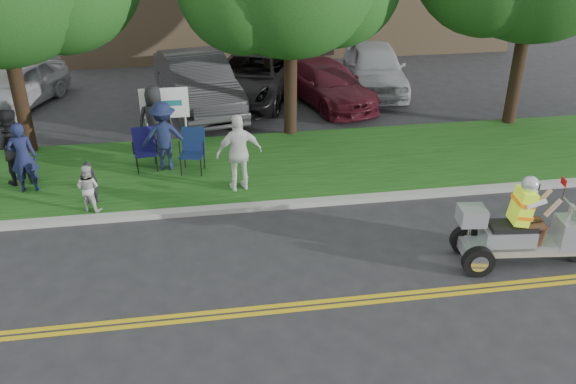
{
  "coord_description": "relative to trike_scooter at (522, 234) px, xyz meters",
  "views": [
    {
      "loc": [
        -2.09,
        -8.71,
        6.56
      ],
      "look_at": [
        -0.39,
        2.0,
        0.92
      ],
      "focal_mm": 38.0,
      "sensor_mm": 36.0,
      "label": 1
    }
  ],
  "objects": [
    {
      "name": "centerline_near",
      "position": [
        -3.74,
        -0.76,
        -0.63
      ],
      "size": [
        60.0,
        0.1,
        0.01
      ],
      "primitive_type": "cube",
      "color": "gold",
      "rests_on": "ground"
    },
    {
      "name": "spectator_chair_a",
      "position": [
        -6.66,
        5.12,
        0.32
      ],
      "size": [
        1.11,
        0.64,
        1.71
      ],
      "primitive_type": "imported",
      "rotation": [
        0.0,
        0.0,
        3.15
      ],
      "color": "#171F42",
      "rests_on": "grass_verge"
    },
    {
      "name": "parked_car_mid",
      "position": [
        -3.95,
        10.41,
        0.12
      ],
      "size": [
        4.41,
        6.03,
        1.52
      ],
      "primitive_type": "imported",
      "rotation": [
        0.0,
        0.0,
        -0.39
      ],
      "color": "black",
      "rests_on": "ground"
    },
    {
      "name": "curb",
      "position": [
        -3.74,
        2.87,
        -0.58
      ],
      "size": [
        60.0,
        0.25,
        0.12
      ],
      "primitive_type": "cube",
      "color": "#A8A89E",
      "rests_on": "ground"
    },
    {
      "name": "spectator_adult_right",
      "position": [
        -4.95,
        3.71,
        0.37
      ],
      "size": [
        1.12,
        0.62,
        1.81
      ],
      "primitive_type": "imported",
      "rotation": [
        0.0,
        0.0,
        3.32
      ],
      "color": "white",
      "rests_on": "grass_verge"
    },
    {
      "name": "parked_car_far_left",
      "position": [
        -11.37,
        10.79,
        0.06
      ],
      "size": [
        3.02,
        4.41,
        1.39
      ],
      "primitive_type": "imported",
      "rotation": [
        0.0,
        0.0,
        -0.37
      ],
      "color": "#A3A5AA",
      "rests_on": "ground"
    },
    {
      "name": "child_left",
      "position": [
        -8.26,
        3.56,
        -0.04
      ],
      "size": [
        0.4,
        0.31,
        0.99
      ],
      "primitive_type": "imported",
      "rotation": [
        0.0,
        0.0,
        3.36
      ],
      "color": "black",
      "rests_on": "grass_verge"
    },
    {
      "name": "ground",
      "position": [
        -3.74,
        -0.18,
        -0.64
      ],
      "size": [
        120.0,
        120.0,
        0.0
      ],
      "primitive_type": "plane",
      "color": "#28282B",
      "rests_on": "ground"
    },
    {
      "name": "parked_car_right",
      "position": [
        -1.62,
        9.62,
        -0.0
      ],
      "size": [
        2.94,
        4.71,
        1.27
      ],
      "primitive_type": "imported",
      "rotation": [
        0.0,
        0.0,
        0.28
      ],
      "color": "#4B111C",
      "rests_on": "ground"
    },
    {
      "name": "trike_scooter",
      "position": [
        0.0,
        0.0,
        0.0
      ],
      "size": [
        2.79,
        0.98,
        1.82
      ],
      "rotation": [
        0.0,
        0.0,
        -0.11
      ],
      "color": "black",
      "rests_on": "ground"
    },
    {
      "name": "child_right",
      "position": [
        -8.24,
        3.22,
        -0.01
      ],
      "size": [
        0.62,
        0.56,
        1.05
      ],
      "primitive_type": "imported",
      "rotation": [
        0.0,
        0.0,
        2.76
      ],
      "color": "beige",
      "rests_on": "grass_verge"
    },
    {
      "name": "grass_verge",
      "position": [
        -3.74,
        5.02,
        -0.58
      ],
      "size": [
        60.0,
        4.0,
        0.1
      ],
      "primitive_type": "cube",
      "color": "#184612",
      "rests_on": "ground"
    },
    {
      "name": "spectator_adult_mid",
      "position": [
        -10.1,
        4.86,
        0.37
      ],
      "size": [
        0.99,
        0.83,
        1.81
      ],
      "primitive_type": "imported",
      "rotation": [
        0.0,
        0.0,
        3.32
      ],
      "color": "black",
      "rests_on": "grass_verge"
    },
    {
      "name": "parked_car_far_right",
      "position": [
        0.26,
        10.7,
        0.15
      ],
      "size": [
        2.46,
        4.82,
        1.57
      ],
      "primitive_type": "imported",
      "rotation": [
        0.0,
        0.0,
        -0.13
      ],
      "color": "#A7AAAE",
      "rests_on": "ground"
    },
    {
      "name": "lawn_chair_b",
      "position": [
        -5.99,
        4.92,
        0.07
      ],
      "size": [
        0.67,
        0.69,
        1.07
      ],
      "rotation": [
        0.0,
        0.0,
        -0.21
      ],
      "color": "black",
      "rests_on": "grass_verge"
    },
    {
      "name": "centerline_far",
      "position": [
        -3.74,
        -0.6,
        -0.63
      ],
      "size": [
        60.0,
        0.1,
        0.01
      ],
      "primitive_type": "cube",
      "color": "gold",
      "rests_on": "ground"
    },
    {
      "name": "spectator_adult_left",
      "position": [
        -9.77,
        4.39,
        0.3
      ],
      "size": [
        0.63,
        0.44,
        1.66
      ],
      "primitive_type": "imported",
      "rotation": [
        0.0,
        0.0,
        3.22
      ],
      "color": "#181E45",
      "rests_on": "grass_verge"
    },
    {
      "name": "parked_car_left",
      "position": [
        -5.74,
        9.64,
        0.23
      ],
      "size": [
        2.87,
        5.5,
        1.73
      ],
      "primitive_type": "imported",
      "rotation": [
        0.0,
        0.0,
        0.21
      ],
      "color": "#323235",
      "rests_on": "ground"
    },
    {
      "name": "spectator_chair_b",
      "position": [
        -6.88,
        6.08,
        0.37
      ],
      "size": [
        0.91,
        0.61,
        1.81
      ],
      "primitive_type": "imported",
      "rotation": [
        0.0,
        0.0,
        3.18
      ],
      "color": "black",
      "rests_on": "grass_verge"
    },
    {
      "name": "business_sign",
      "position": [
        -6.64,
        6.42,
        0.62
      ],
      "size": [
        1.25,
        0.06,
        1.75
      ],
      "color": "silver",
      "rests_on": "ground"
    },
    {
      "name": "lawn_chair_a",
      "position": [
        -7.15,
        5.25,
        0.04
      ],
      "size": [
        0.6,
        0.62,
        1.01
      ],
      "rotation": [
        0.0,
        0.0,
        0.14
      ],
      "color": "black",
      "rests_on": "grass_verge"
    }
  ]
}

